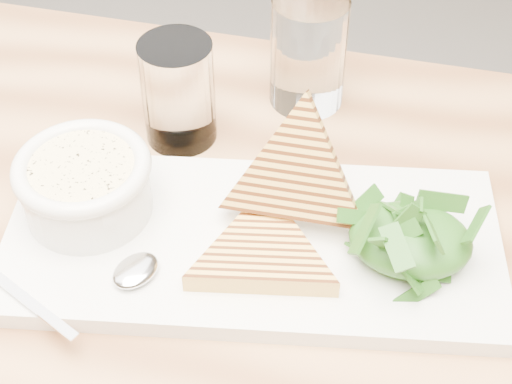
% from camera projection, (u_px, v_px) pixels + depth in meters
% --- Properties ---
extents(table_top, '(1.18, 0.84, 0.04)m').
position_uv_depth(table_top, '(128.00, 308.00, 0.65)').
color(table_top, '#B4804F').
rests_on(table_top, ground).
extents(platter, '(0.43, 0.22, 0.02)m').
position_uv_depth(platter, '(252.00, 243.00, 0.66)').
color(platter, white).
rests_on(platter, table_top).
extents(soup_bowl, '(0.11, 0.11, 0.04)m').
position_uv_depth(soup_bowl, '(87.00, 192.00, 0.66)').
color(soup_bowl, white).
rests_on(soup_bowl, platter).
extents(soup, '(0.09, 0.09, 0.01)m').
position_uv_depth(soup, '(82.00, 169.00, 0.64)').
color(soup, beige).
rests_on(soup, soup_bowl).
extents(bowl_rim, '(0.12, 0.12, 0.01)m').
position_uv_depth(bowl_rim, '(81.00, 167.00, 0.64)').
color(bowl_rim, white).
rests_on(bowl_rim, soup_bowl).
extents(sandwich_flat, '(0.15, 0.15, 0.02)m').
position_uv_depth(sandwich_flat, '(263.00, 253.00, 0.63)').
color(sandwich_flat, gold).
rests_on(sandwich_flat, platter).
extents(sandwich_lean, '(0.15, 0.15, 0.16)m').
position_uv_depth(sandwich_lean, '(297.00, 175.00, 0.64)').
color(sandwich_lean, gold).
rests_on(sandwich_lean, sandwich_flat).
extents(salad_base, '(0.10, 0.08, 0.04)m').
position_uv_depth(salad_base, '(410.00, 240.00, 0.62)').
color(salad_base, '#10440F').
rests_on(salad_base, platter).
extents(arugula_pile, '(0.11, 0.10, 0.05)m').
position_uv_depth(arugula_pile, '(412.00, 233.00, 0.62)').
color(arugula_pile, '#386520').
rests_on(arugula_pile, platter).
extents(spoon_bowl, '(0.05, 0.05, 0.01)m').
position_uv_depth(spoon_bowl, '(136.00, 270.00, 0.62)').
color(spoon_bowl, silver).
rests_on(spoon_bowl, platter).
extents(spoon_handle, '(0.09, 0.06, 0.00)m').
position_uv_depth(spoon_handle, '(30.00, 302.00, 0.60)').
color(spoon_handle, silver).
rests_on(spoon_handle, platter).
extents(glass_near, '(0.07, 0.07, 0.11)m').
position_uv_depth(glass_near, '(178.00, 92.00, 0.73)').
color(glass_near, white).
rests_on(glass_near, table_top).
extents(glass_far, '(0.08, 0.08, 0.11)m').
position_uv_depth(glass_far, '(308.00, 52.00, 0.77)').
color(glass_far, white).
rests_on(glass_far, table_top).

